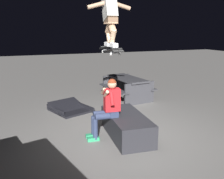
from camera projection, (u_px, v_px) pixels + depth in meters
The scene contains 7 objects.
ground_plane at pixel (125, 135), 5.75m from camera, with size 40.00×40.00×0.00m, color slate.
ledge_box_main at pixel (126, 125), 5.68m from camera, with size 1.68×0.76×0.50m, color #28282D.
person_sitting_on_ledge at pixel (107, 106), 5.48m from camera, with size 0.60×0.77×1.34m.
skateboard at pixel (111, 50), 5.02m from camera, with size 1.03×0.27×0.14m.
skater_airborne at pixel (110, 15), 4.91m from camera, with size 0.63×0.89×1.12m.
kicker_ramp at pixel (70, 109), 7.47m from camera, with size 1.33×1.24×0.33m.
picnic_table_back at pixel (127, 85), 8.72m from camera, with size 1.84×1.52×0.75m.
Camera 1 is at (-4.88, 2.21, 2.36)m, focal length 40.31 mm.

